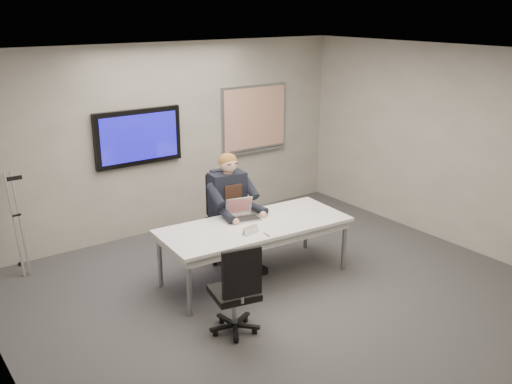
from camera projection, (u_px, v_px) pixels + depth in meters
floor at (295, 304)px, 6.59m from camera, size 6.00×6.00×0.02m
ceiling at (301, 56)px, 5.72m from camera, size 6.00×6.00×0.02m
wall_back at (168, 139)px, 8.47m from camera, size 6.00×0.02×2.80m
wall_left at (4, 257)px, 4.49m from camera, size 0.02×6.00×2.80m
wall_right at (466, 150)px, 7.81m from camera, size 0.02×6.00×2.80m
conference_table at (255, 230)px, 7.04m from camera, size 2.42×1.14×0.73m
tv_display at (138, 137)px, 8.12m from camera, size 1.30×0.09×0.80m
whiteboard at (254, 119)px, 9.26m from camera, size 1.25×0.08×1.10m
office_chair_far at (226, 233)px, 7.70m from camera, size 0.70×0.70×1.14m
office_chair_near at (236, 306)px, 5.91m from camera, size 0.58×0.58×1.03m
seated_person at (236, 222)px, 7.40m from camera, size 0.49×0.84×1.50m
crutch at (17, 222)px, 7.21m from camera, size 0.27×0.82×1.44m
laptop at (243, 213)px, 7.19m from camera, size 0.40×0.41×0.25m
name_tent at (250, 230)px, 6.70m from camera, size 0.24×0.11×0.09m
pen at (267, 235)px, 6.67m from camera, size 0.02×0.13×0.01m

